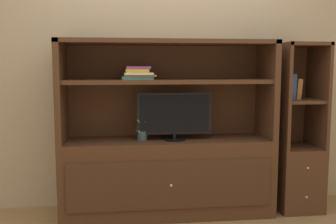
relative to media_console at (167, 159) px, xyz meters
The scene contains 7 objects.
painted_rear_wall 0.97m from the media_console, 90.00° to the left, with size 6.00×0.10×2.80m, color tan.
media_console is the anchor object (origin of this frame).
tv_monitor 0.41m from the media_console, 45.02° to the right, with size 0.65×0.19×0.42m.
potted_plant 0.33m from the media_console, 169.57° to the right, with size 0.12×0.09×0.25m.
magazine_stack 0.81m from the media_console, behind, with size 0.30×0.35×0.11m.
bookshelf_tall 1.22m from the media_console, ahead, with size 0.39×0.47×1.54m.
upright_book_row 1.31m from the media_console, ahead, with size 0.14×0.16×0.26m.
Camera 1 is at (-0.40, -2.98, 1.33)m, focal length 41.47 mm.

